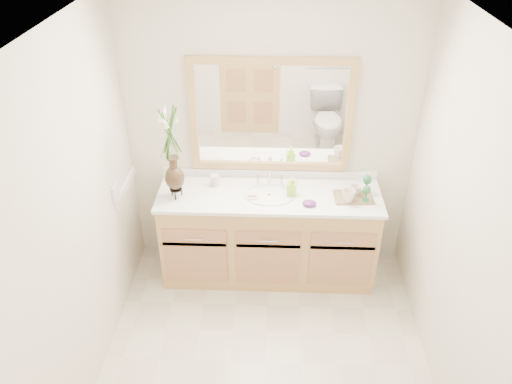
{
  "coord_description": "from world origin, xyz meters",
  "views": [
    {
      "loc": [
        0.02,
        -2.41,
        3.07
      ],
      "look_at": [
        -0.1,
        0.65,
        1.08
      ],
      "focal_mm": 35.0,
      "sensor_mm": 36.0,
      "label": 1
    }
  ],
  "objects_px": {
    "flower_vase": "(171,140)",
    "tumbler": "(215,180)",
    "soap_bottle": "(292,187)",
    "tray": "(353,197)"
  },
  "relations": [
    {
      "from": "tray",
      "to": "soap_bottle",
      "type": "bearing_deg",
      "value": 173.44
    },
    {
      "from": "flower_vase",
      "to": "tumbler",
      "type": "relative_size",
      "value": 8.06
    },
    {
      "from": "tumbler",
      "to": "soap_bottle",
      "type": "bearing_deg",
      "value": -10.65
    },
    {
      "from": "tumbler",
      "to": "tray",
      "type": "xyz_separation_m",
      "value": [
        1.14,
        -0.15,
        -0.04
      ]
    },
    {
      "from": "tumbler",
      "to": "flower_vase",
      "type": "bearing_deg",
      "value": -147.86
    },
    {
      "from": "flower_vase",
      "to": "tray",
      "type": "relative_size",
      "value": 2.43
    },
    {
      "from": "flower_vase",
      "to": "tumbler",
      "type": "xyz_separation_m",
      "value": [
        0.3,
        0.19,
        -0.47
      ]
    },
    {
      "from": "soap_bottle",
      "to": "tray",
      "type": "bearing_deg",
      "value": 4.95
    },
    {
      "from": "tumbler",
      "to": "soap_bottle",
      "type": "relative_size",
      "value": 0.64
    },
    {
      "from": "flower_vase",
      "to": "tumbler",
      "type": "distance_m",
      "value": 0.59
    }
  ]
}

